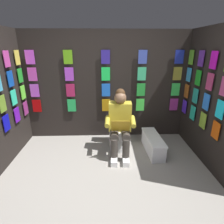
% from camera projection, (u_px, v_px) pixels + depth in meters
% --- Properties ---
extents(ground_plane, '(30.00, 30.00, 0.00)m').
position_uv_depth(ground_plane, '(107.00, 201.00, 2.35)').
color(ground_plane, gray).
extents(display_wall_back, '(3.38, 0.14, 2.19)m').
position_uv_depth(display_wall_back, '(106.00, 86.00, 3.78)').
color(display_wall_back, black).
rests_on(display_wall_back, ground).
extents(display_wall_left, '(0.14, 1.87, 2.19)m').
position_uv_depth(display_wall_left, '(212.00, 98.00, 2.91)').
color(display_wall_left, black).
rests_on(display_wall_left, ground).
extents(toilet, '(0.41, 0.56, 0.77)m').
position_uv_depth(toilet, '(119.00, 132.00, 3.53)').
color(toilet, white).
rests_on(toilet, ground).
extents(person_reading, '(0.54, 0.70, 1.19)m').
position_uv_depth(person_reading, '(120.00, 123.00, 3.23)').
color(person_reading, gold).
rests_on(person_reading, ground).
extents(comic_longbox_near, '(0.29, 0.82, 0.31)m').
position_uv_depth(comic_longbox_near, '(153.00, 144.00, 3.42)').
color(comic_longbox_near, silver).
rests_on(comic_longbox_near, ground).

